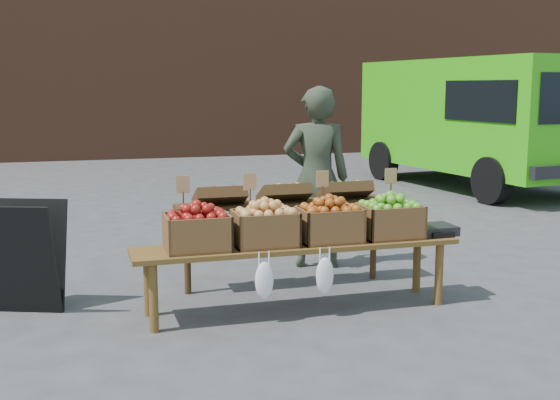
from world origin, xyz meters
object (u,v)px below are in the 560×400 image
object	(u,v)px
vendor	(316,178)
weighing_scale	(434,230)
crate_red_apples	(329,224)
crate_russet_pears	(265,228)
crate_green_apples	(390,221)
delivery_van	(480,124)
chalkboard_sign	(24,257)
display_bench	(297,277)
back_table	(284,231)
crate_golden_apples	(197,232)

from	to	relation	value
vendor	weighing_scale	size ratio (longest dim) A/B	5.42
crate_red_apples	weighing_scale	bearing A→B (deg)	0.00
vendor	crate_russet_pears	size ratio (longest dim) A/B	3.69
vendor	crate_green_apples	xyz separation A→B (m)	(0.19, -1.33, -0.21)
delivery_van	chalkboard_sign	size ratio (longest dim) A/B	5.52
crate_green_apples	crate_red_apples	bearing A→B (deg)	180.00
display_bench	crate_green_apples	xyz separation A→B (m)	(0.83, 0.00, 0.42)
vendor	crate_russet_pears	xyz separation A→B (m)	(-0.91, -1.33, -0.21)
delivery_van	back_table	distance (m)	7.40
crate_green_apples	weighing_scale	bearing A→B (deg)	0.00
display_bench	back_table	bearing A→B (deg)	81.84
chalkboard_sign	weighing_scale	world-z (taller)	chalkboard_sign
crate_russet_pears	crate_green_apples	bearing A→B (deg)	0.00
back_table	crate_green_apples	world-z (taller)	back_table
crate_golden_apples	weighing_scale	size ratio (longest dim) A/B	1.47
vendor	back_table	bearing A→B (deg)	64.28
delivery_van	crate_red_apples	bearing A→B (deg)	-137.68
crate_russet_pears	weighing_scale	xyz separation A→B (m)	(1.53, 0.00, -0.10)
crate_golden_apples	back_table	bearing A→B (deg)	37.80
crate_golden_apples	weighing_scale	world-z (taller)	crate_golden_apples
chalkboard_sign	back_table	size ratio (longest dim) A/B	0.44
crate_green_apples	back_table	bearing A→B (deg)	135.07
display_bench	weighing_scale	size ratio (longest dim) A/B	7.94
chalkboard_sign	crate_russet_pears	world-z (taller)	chalkboard_sign
delivery_van	crate_red_apples	distance (m)	7.79
back_table	crate_golden_apples	world-z (taller)	back_table
back_table	display_bench	size ratio (longest dim) A/B	0.78
crate_red_apples	weighing_scale	world-z (taller)	crate_red_apples
back_table	weighing_scale	bearing A→B (deg)	-32.12
crate_green_apples	crate_russet_pears	bearing A→B (deg)	180.00
back_table	weighing_scale	distance (m)	1.36
chalkboard_sign	crate_red_apples	world-z (taller)	chalkboard_sign
delivery_van	crate_green_apples	xyz separation A→B (m)	(-4.54, -5.88, -0.44)
display_bench	weighing_scale	xyz separation A→B (m)	(1.25, 0.00, 0.33)
crate_russet_pears	crate_red_apples	xyz separation A→B (m)	(0.55, 0.00, 0.00)
vendor	crate_golden_apples	distance (m)	1.98
crate_russet_pears	vendor	bearing A→B (deg)	55.73
display_bench	chalkboard_sign	bearing A→B (deg)	164.61
delivery_van	display_bench	world-z (taller)	delivery_van
back_table	crate_russet_pears	world-z (taller)	back_table
vendor	chalkboard_sign	bearing A→B (deg)	29.96
crate_russet_pears	crate_green_apples	world-z (taller)	same
crate_russet_pears	weighing_scale	bearing A→B (deg)	0.00
delivery_van	weighing_scale	xyz separation A→B (m)	(-4.12, -5.88, -0.54)
crate_red_apples	crate_green_apples	xyz separation A→B (m)	(0.55, 0.00, 0.00)
crate_golden_apples	crate_green_apples	distance (m)	1.65
chalkboard_sign	crate_green_apples	bearing A→B (deg)	9.45
crate_golden_apples	chalkboard_sign	bearing A→B (deg)	155.97
vendor	crate_green_apples	distance (m)	1.36
display_bench	weighing_scale	distance (m)	1.29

